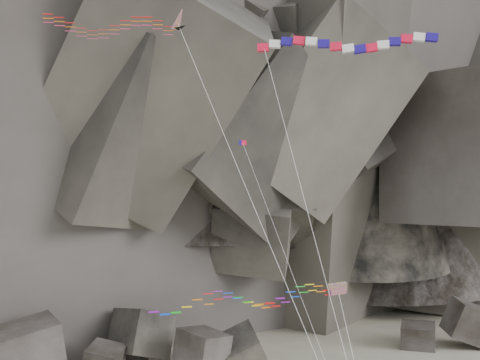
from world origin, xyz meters
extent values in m
cube|color=#47423F|center=(-2.71, 28.02, 2.42)|extent=(7.22, 6.74, 5.80)
cube|color=#47423F|center=(27.70, 33.54, 1.54)|extent=(5.81, 5.63, 3.64)
cube|color=#47423F|center=(2.35, 29.44, 1.35)|extent=(5.32, 5.95, 5.78)
cube|color=#47423F|center=(34.83, 32.59, 2.36)|extent=(7.31, 5.65, 6.83)
cube|color=#47423F|center=(-10.09, 34.42, 0.81)|extent=(3.53, 3.70, 2.26)
cube|color=#47423F|center=(-2.29, 32.70, 1.39)|extent=(4.95, 5.36, 4.30)
cube|color=#47423F|center=(-24.77, 38.04, 1.75)|extent=(5.05, 5.40, 5.26)
cube|color=#47423F|center=(-9.28, 34.56, 2.68)|extent=(8.74, 8.91, 7.51)
cylinder|color=silver|center=(-2.69, -3.57, 17.62)|extent=(11.48, 10.77, 32.52)
cube|color=red|center=(-2.36, 0.95, 32.23)|extent=(0.93, 0.78, 0.53)
cube|color=white|center=(-1.58, 0.64, 32.45)|extent=(0.97, 0.79, 0.59)
cube|color=#190B7E|center=(-0.80, 0.27, 32.59)|extent=(0.99, 0.80, 0.63)
cube|color=red|center=(-0.02, -0.12, 32.61)|extent=(0.99, 0.80, 0.64)
cube|color=white|center=(0.76, -0.52, 32.49)|extent=(0.98, 0.79, 0.61)
cube|color=#190B7E|center=(1.54, -0.89, 32.29)|extent=(0.94, 0.78, 0.55)
cube|color=red|center=(2.32, -1.22, 32.06)|extent=(0.96, 0.79, 0.58)
cube|color=white|center=(3.10, -1.50, 31.89)|extent=(0.99, 0.80, 0.63)
cube|color=#190B7E|center=(3.88, -1.73, 31.84)|extent=(1.00, 0.80, 0.64)
cube|color=red|center=(4.66, -1.92, 31.93)|extent=(0.98, 0.80, 0.62)
cube|color=white|center=(5.44, -2.10, 32.12)|extent=(0.95, 0.78, 0.56)
cube|color=#190B7E|center=(6.22, -2.29, 32.35)|extent=(0.96, 0.78, 0.57)
cube|color=red|center=(7.00, -2.52, 32.54)|extent=(0.98, 0.80, 0.62)
cube|color=white|center=(7.78, -2.81, 32.62)|extent=(1.00, 0.80, 0.64)
cube|color=#190B7E|center=(8.56, -3.15, 32.56)|extent=(0.99, 0.80, 0.62)
cylinder|color=silver|center=(0.34, -4.10, 16.80)|extent=(5.43, 9.71, 30.87)
cube|color=#E4AA0C|center=(2.13, -1.95, 15.40)|extent=(1.36, 0.51, 0.74)
cube|color=#0CB219|center=(2.13, -2.13, 15.12)|extent=(1.14, 0.37, 0.51)
cube|color=red|center=(-3.22, 3.86, 25.59)|extent=(0.56, 0.12, 0.36)
cube|color=#190B7E|center=(-3.41, 3.87, 25.59)|extent=(0.21, 0.07, 0.37)
cylinder|color=silver|center=(-0.10, -2.54, 13.48)|extent=(6.28, 12.82, 24.23)
camera|label=1|loc=(-13.13, -40.72, 22.64)|focal=45.00mm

